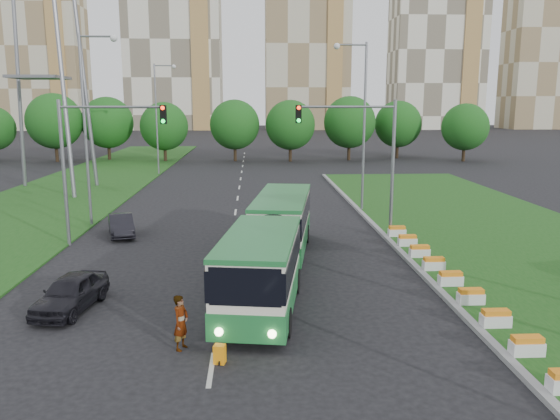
{
  "coord_description": "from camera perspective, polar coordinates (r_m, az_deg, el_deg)",
  "views": [
    {
      "loc": [
        -1.7,
        -21.1,
        7.78
      ],
      "look_at": [
        -0.38,
        5.37,
        2.6
      ],
      "focal_mm": 35.0,
      "sensor_mm": 36.0,
      "label": 1
    }
  ],
  "objects": [
    {
      "name": "ground",
      "position": [
        22.55,
        1.66,
        -9.13
      ],
      "size": [
        360.0,
        360.0,
        0.0
      ],
      "primitive_type": "plane",
      "color": "black",
      "rests_on": "ground"
    },
    {
      "name": "grass_median",
      "position": [
        33.5,
        23.29,
        -3.16
      ],
      "size": [
        14.0,
        60.0,
        0.15
      ],
      "primitive_type": "cube",
      "color": "#184B15",
      "rests_on": "ground"
    },
    {
      "name": "median_kerb",
      "position": [
        31.08,
        11.69,
        -3.5
      ],
      "size": [
        0.3,
        60.0,
        0.18
      ],
      "primitive_type": "cube",
      "color": "gray",
      "rests_on": "ground"
    },
    {
      "name": "left_verge",
      "position": [
        49.5,
        -22.05,
        1.26
      ],
      "size": [
        12.0,
        110.0,
        0.1
      ],
      "primitive_type": "cube",
      "color": "#184B15",
      "rests_on": "ground"
    },
    {
      "name": "lane_markings",
      "position": [
        41.85,
        -4.59,
        0.31
      ],
      "size": [
        0.2,
        100.0,
        0.01
      ],
      "primitive_type": null,
      "color": "#B8B9B2",
      "rests_on": "ground"
    },
    {
      "name": "flower_planters",
      "position": [
        24.58,
        17.4,
        -6.82
      ],
      "size": [
        1.1,
        18.1,
        0.6
      ],
      "primitive_type": null,
      "color": "silver",
      "rests_on": "grass_median"
    },
    {
      "name": "traffic_mast_median",
      "position": [
        31.86,
        8.94,
        6.55
      ],
      "size": [
        5.76,
        0.32,
        8.0
      ],
      "color": "slate",
      "rests_on": "ground"
    },
    {
      "name": "traffic_mast_left",
      "position": [
        31.42,
        -19.0,
        6.03
      ],
      "size": [
        5.76,
        0.32,
        8.0
      ],
      "color": "slate",
      "rests_on": "ground"
    },
    {
      "name": "street_lamps",
      "position": [
        31.18,
        -5.3,
        7.74
      ],
      "size": [
        36.0,
        60.0,
        12.0
      ],
      "primitive_type": null,
      "color": "slate",
      "rests_on": "ground"
    },
    {
      "name": "tree_line",
      "position": [
        77.07,
        5.94,
        8.56
      ],
      "size": [
        120.0,
        8.0,
        9.0
      ],
      "primitive_type": null,
      "color": "#175416",
      "rests_on": "ground"
    },
    {
      "name": "apartment_tower_west",
      "position": [
        183.15,
        -23.96,
        15.22
      ],
      "size": [
        26.0,
        15.0,
        48.0
      ],
      "primitive_type": "cube",
      "color": "beige",
      "rests_on": "ground"
    },
    {
      "name": "apartment_tower_cwest",
      "position": [
        173.64,
        -11.04,
        16.89
      ],
      "size": [
        28.0,
        15.0,
        52.0
      ],
      "primitive_type": "cube",
      "color": "silver",
      "rests_on": "ground"
    },
    {
      "name": "apartment_tower_ceast",
      "position": [
        172.77,
        2.81,
        16.77
      ],
      "size": [
        25.0,
        15.0,
        50.0
      ],
      "primitive_type": "cube",
      "color": "beige",
      "rests_on": "ground"
    },
    {
      "name": "apartment_tower_east",
      "position": [
        180.94,
        16.02,
        15.63
      ],
      "size": [
        27.0,
        15.0,
        47.0
      ],
      "primitive_type": "cube",
      "color": "silver",
      "rests_on": "ground"
    },
    {
      "name": "midrise_east",
      "position": [
        194.51,
        26.05,
        13.57
      ],
      "size": [
        24.0,
        14.0,
        40.0
      ],
      "primitive_type": "cube",
      "color": "beige",
      "rests_on": "ground"
    },
    {
      "name": "articulated_bus",
      "position": [
        24.88,
        -0.9,
        -3.22
      ],
      "size": [
        2.54,
        16.32,
        2.69
      ],
      "rotation": [
        0.0,
        0.0,
        -0.15
      ],
      "color": "silver",
      "rests_on": "ground"
    },
    {
      "name": "car_left_near",
      "position": [
        22.52,
        -21.05,
        -8.07
      ],
      "size": [
        2.3,
        4.26,
        1.38
      ],
      "primitive_type": "imported",
      "rotation": [
        0.0,
        0.0,
        -0.17
      ],
      "color": "black",
      "rests_on": "ground"
    },
    {
      "name": "car_left_far",
      "position": [
        33.99,
        -16.26,
        -1.53
      ],
      "size": [
        2.41,
        4.08,
        1.27
      ],
      "primitive_type": "imported",
      "rotation": [
        0.0,
        0.0,
        0.3
      ],
      "color": "black",
      "rests_on": "ground"
    },
    {
      "name": "pedestrian",
      "position": [
        18.07,
        -10.32,
        -11.49
      ],
      "size": [
        0.66,
        0.78,
        1.82
      ],
      "primitive_type": "imported",
      "rotation": [
        0.0,
        0.0,
        1.17
      ],
      "color": "gray",
      "rests_on": "ground"
    },
    {
      "name": "shopping_trolley",
      "position": [
        17.25,
        -6.33,
        -14.75
      ],
      "size": [
        0.34,
        0.36,
        0.59
      ],
      "rotation": [
        0.0,
        0.0,
        -0.22
      ],
      "color": "orange",
      "rests_on": "ground"
    }
  ]
}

